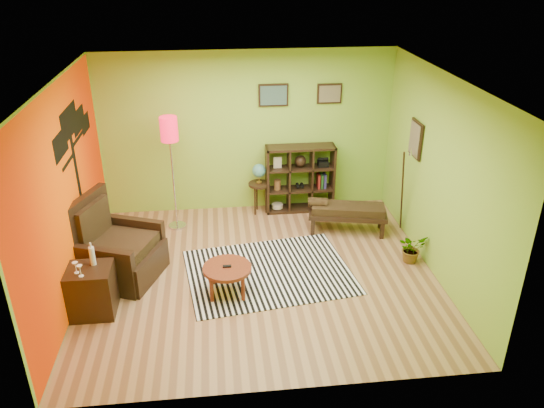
{
  "coord_description": "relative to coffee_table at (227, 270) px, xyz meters",
  "views": [
    {
      "loc": [
        -0.55,
        -6.44,
        4.25
      ],
      "look_at": [
        0.19,
        0.14,
        1.05
      ],
      "focal_mm": 35.0,
      "sensor_mm": 36.0,
      "label": 1
    }
  ],
  "objects": [
    {
      "name": "side_cabinet",
      "position": [
        -1.73,
        -0.25,
        -0.02
      ],
      "size": [
        0.55,
        0.5,
        0.97
      ],
      "color": "black",
      "rests_on": "ground"
    },
    {
      "name": "room_shell",
      "position": [
        0.38,
        0.41,
        1.45
      ],
      "size": [
        5.04,
        4.54,
        2.82
      ],
      "color": "#8EC339",
      "rests_on": "ground"
    },
    {
      "name": "floor_lamp",
      "position": [
        -0.78,
        2.0,
        1.2
      ],
      "size": [
        0.29,
        0.29,
        1.91
      ],
      "color": "silver",
      "rests_on": "ground"
    },
    {
      "name": "coffee_table",
      "position": [
        0.0,
        0.0,
        0.0
      ],
      "size": [
        0.66,
        0.66,
        0.43
      ],
      "color": "maroon",
      "rests_on": "ground"
    },
    {
      "name": "cube_shelf",
      "position": [
        1.39,
        2.42,
        0.25
      ],
      "size": [
        1.2,
        0.35,
        1.2
      ],
      "color": "black",
      "rests_on": "ground"
    },
    {
      "name": "potted_plant",
      "position": [
        2.76,
        0.5,
        -0.18
      ],
      "size": [
        0.53,
        0.55,
        0.35
      ],
      "primitive_type": "imported",
      "rotation": [
        0.0,
        0.0,
        0.35
      ],
      "color": "#26661E",
      "rests_on": "ground"
    },
    {
      "name": "ground",
      "position": [
        0.47,
        0.39,
        -0.35
      ],
      "size": [
        5.0,
        5.0,
        0.0
      ],
      "primitive_type": "plane",
      "color": "#AC7D51",
      "rests_on": "ground"
    },
    {
      "name": "bench",
      "position": [
        1.99,
        1.52,
        0.03
      ],
      "size": [
        1.33,
        0.71,
        0.59
      ],
      "color": "black",
      "rests_on": "ground"
    },
    {
      "name": "zebra_rug",
      "position": [
        0.61,
        0.43,
        -0.34
      ],
      "size": [
        2.54,
        2.06,
        0.01
      ],
      "primitive_type": "cube",
      "rotation": [
        0.0,
        0.0,
        0.14
      ],
      "color": "white",
      "rests_on": "ground"
    },
    {
      "name": "armchair",
      "position": [
        -1.54,
        0.59,
        0.02
      ],
      "size": [
        1.28,
        1.26,
        1.21
      ],
      "color": "black",
      "rests_on": "ground"
    },
    {
      "name": "globe_table",
      "position": [
        0.65,
        2.38,
        0.35
      ],
      "size": [
        0.38,
        0.38,
        0.92
      ],
      "color": "black",
      "rests_on": "ground"
    }
  ]
}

